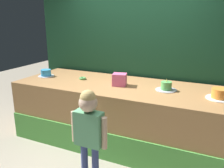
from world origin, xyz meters
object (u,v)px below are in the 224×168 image
Objects in this scene: child_figure at (89,126)px; donut at (83,78)px; pink_box at (120,80)px; cake_center at (166,87)px; cake_right at (220,94)px; cake_left at (46,73)px.

donut is at bearing 124.37° from child_figure.
pink_box is 0.68× the size of cake_center.
child_figure is 3.94× the size of cake_center.
child_figure is 5.79× the size of pink_box.
cake_center is at bearing 3.98° from pink_box.
cake_right is (1.39, -0.02, -0.03)m from pink_box.
cake_left is 0.93× the size of cake_center.
child_figure reaches higher than donut.
cake_left is at bearing -179.41° from pink_box.
cake_left is 2.79m from cake_right.
child_figure is at bearing -85.44° from pink_box.
cake_left is (-1.48, 1.06, 0.23)m from child_figure.
child_figure is 1.69m from cake_right.
child_figure is at bearing -118.52° from cake_center.
child_figure reaches higher than cake_right.
cake_right is at bearing -5.96° from cake_center.
donut is 0.70m from cake_left.
cake_right is (0.70, -0.07, 0.01)m from cake_center.
cake_center is (2.09, 0.06, -0.00)m from cake_left.
cake_left is at bearing -173.22° from donut.
cake_center is at bearing 61.48° from child_figure.
pink_box is at bearing 179.00° from cake_right.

